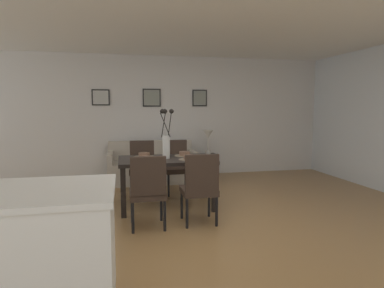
{
  "coord_description": "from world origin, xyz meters",
  "views": [
    {
      "loc": [
        -0.91,
        -3.98,
        1.49
      ],
      "look_at": [
        0.2,
        1.25,
        0.9
      ],
      "focal_mm": 30.93,
      "sensor_mm": 36.0,
      "label": 1
    }
  ],
  "objects_px": {
    "dining_chair_far_left": "(200,185)",
    "sofa": "(152,167)",
    "dining_chair_near_left": "(148,188)",
    "dining_chair_near_right": "(142,165)",
    "table_lamp": "(208,137)",
    "dining_chair_far_right": "(176,164)",
    "dining_table": "(166,164)",
    "framed_picture_right": "(200,98)",
    "bowl_near_left": "(146,158)",
    "bowl_far_right": "(185,153)",
    "bowl_far_left": "(190,157)",
    "bowl_near_right": "(144,154)",
    "framed_picture_left": "(101,97)",
    "centerpiece_vase": "(166,139)",
    "framed_picture_center": "(152,98)",
    "side_table": "(208,166)"
  },
  "relations": [
    {
      "from": "side_table",
      "to": "dining_chair_far_left",
      "type": "bearing_deg",
      "value": -106.81
    },
    {
      "from": "side_table",
      "to": "framed_picture_right",
      "type": "xyz_separation_m",
      "value": [
        -0.07,
        0.48,
        1.45
      ]
    },
    {
      "from": "centerpiece_vase",
      "to": "bowl_far_left",
      "type": "height_order",
      "value": "centerpiece_vase"
    },
    {
      "from": "framed_picture_left",
      "to": "framed_picture_center",
      "type": "bearing_deg",
      "value": -0.0
    },
    {
      "from": "dining_chair_far_left",
      "to": "side_table",
      "type": "distance_m",
      "value": 2.8
    },
    {
      "from": "dining_table",
      "to": "framed_picture_left",
      "type": "distance_m",
      "value": 2.75
    },
    {
      "from": "sofa",
      "to": "bowl_near_left",
      "type": "bearing_deg",
      "value": -97.32
    },
    {
      "from": "dining_table",
      "to": "dining_chair_far_right",
      "type": "height_order",
      "value": "dining_chair_far_right"
    },
    {
      "from": "dining_table",
      "to": "bowl_near_right",
      "type": "relative_size",
      "value": 8.24
    },
    {
      "from": "bowl_near_left",
      "to": "framed_picture_left",
      "type": "xyz_separation_m",
      "value": [
        -0.74,
        2.51,
        0.93
      ]
    },
    {
      "from": "dining_chair_near_right",
      "to": "bowl_near_left",
      "type": "distance_m",
      "value": 1.08
    },
    {
      "from": "framed_picture_left",
      "to": "dining_chair_far_right",
      "type": "bearing_deg",
      "value": -47.96
    },
    {
      "from": "framed_picture_center",
      "to": "framed_picture_right",
      "type": "height_order",
      "value": "framed_picture_center"
    },
    {
      "from": "framed_picture_left",
      "to": "bowl_far_left",
      "type": "bearing_deg",
      "value": -61.34
    },
    {
      "from": "bowl_near_right",
      "to": "framed_picture_center",
      "type": "distance_m",
      "value": 2.33
    },
    {
      "from": "dining_table",
      "to": "side_table",
      "type": "height_order",
      "value": "dining_table"
    },
    {
      "from": "dining_table",
      "to": "bowl_far_right",
      "type": "relative_size",
      "value": 8.24
    },
    {
      "from": "framed_picture_right",
      "to": "dining_chair_far_right",
      "type": "bearing_deg",
      "value": -117.39
    },
    {
      "from": "dining_chair_far_left",
      "to": "sofa",
      "type": "xyz_separation_m",
      "value": [
        -0.37,
        2.67,
        -0.23
      ]
    },
    {
      "from": "dining_chair_near_left",
      "to": "dining_chair_near_right",
      "type": "distance_m",
      "value": 1.73
    },
    {
      "from": "dining_chair_far_right",
      "to": "table_lamp",
      "type": "bearing_deg",
      "value": 50.09
    },
    {
      "from": "dining_chair_near_right",
      "to": "dining_chair_far_right",
      "type": "distance_m",
      "value": 0.59
    },
    {
      "from": "dining_chair_far_right",
      "to": "dining_table",
      "type": "bearing_deg",
      "value": -109.12
    },
    {
      "from": "table_lamp",
      "to": "framed_picture_left",
      "type": "height_order",
      "value": "framed_picture_left"
    },
    {
      "from": "bowl_near_left",
      "to": "framed_picture_left",
      "type": "distance_m",
      "value": 2.77
    },
    {
      "from": "bowl_far_left",
      "to": "sofa",
      "type": "xyz_separation_m",
      "value": [
        -0.37,
        2.02,
        -0.5
      ]
    },
    {
      "from": "bowl_near_right",
      "to": "framed_picture_left",
      "type": "height_order",
      "value": "framed_picture_left"
    },
    {
      "from": "sofa",
      "to": "framed_picture_center",
      "type": "distance_m",
      "value": 1.51
    },
    {
      "from": "dining_chair_near_left",
      "to": "dining_chair_near_right",
      "type": "bearing_deg",
      "value": 88.79
    },
    {
      "from": "dining_chair_far_left",
      "to": "framed_picture_right",
      "type": "xyz_separation_m",
      "value": [
        0.74,
        3.15,
        1.19
      ]
    },
    {
      "from": "dining_chair_far_right",
      "to": "centerpiece_vase",
      "type": "bearing_deg",
      "value": -109.09
    },
    {
      "from": "centerpiece_vase",
      "to": "sofa",
      "type": "distance_m",
      "value": 1.97
    },
    {
      "from": "dining_chair_near_right",
      "to": "centerpiece_vase",
      "type": "height_order",
      "value": "centerpiece_vase"
    },
    {
      "from": "dining_chair_near_left",
      "to": "bowl_near_right",
      "type": "bearing_deg",
      "value": 88.4
    },
    {
      "from": "dining_chair_far_left",
      "to": "framed_picture_right",
      "type": "relative_size",
      "value": 2.54
    },
    {
      "from": "dining_chair_near_right",
      "to": "bowl_near_left",
      "type": "xyz_separation_m",
      "value": [
        -0.01,
        -1.05,
        0.27
      ]
    },
    {
      "from": "framed_picture_right",
      "to": "table_lamp",
      "type": "bearing_deg",
      "value": -81.97
    },
    {
      "from": "centerpiece_vase",
      "to": "sofa",
      "type": "relative_size",
      "value": 0.42
    },
    {
      "from": "centerpiece_vase",
      "to": "bowl_near_left",
      "type": "bearing_deg",
      "value": -147.7
    },
    {
      "from": "sofa",
      "to": "framed_picture_right",
      "type": "bearing_deg",
      "value": 23.48
    },
    {
      "from": "dining_chair_near_left",
      "to": "dining_chair_far_right",
      "type": "distance_m",
      "value": 1.81
    },
    {
      "from": "dining_table",
      "to": "framed_picture_left",
      "type": "bearing_deg",
      "value": 114.57
    },
    {
      "from": "bowl_near_left",
      "to": "sofa",
      "type": "distance_m",
      "value": 2.1
    },
    {
      "from": "bowl_far_left",
      "to": "framed_picture_right",
      "type": "xyz_separation_m",
      "value": [
        0.74,
        2.51,
        0.93
      ]
    },
    {
      "from": "table_lamp",
      "to": "dining_table",
      "type": "bearing_deg",
      "value": -121.63
    },
    {
      "from": "centerpiece_vase",
      "to": "framed_picture_left",
      "type": "relative_size",
      "value": 2.04
    },
    {
      "from": "centerpiece_vase",
      "to": "table_lamp",
      "type": "relative_size",
      "value": 1.44
    },
    {
      "from": "dining_chair_near_right",
      "to": "bowl_near_right",
      "type": "relative_size",
      "value": 5.41
    },
    {
      "from": "table_lamp",
      "to": "dining_chair_far_right",
      "type": "bearing_deg",
      "value": -129.91
    },
    {
      "from": "bowl_far_right",
      "to": "framed_picture_right",
      "type": "xyz_separation_m",
      "value": [
        0.74,
        2.11,
        0.93
      ]
    }
  ]
}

